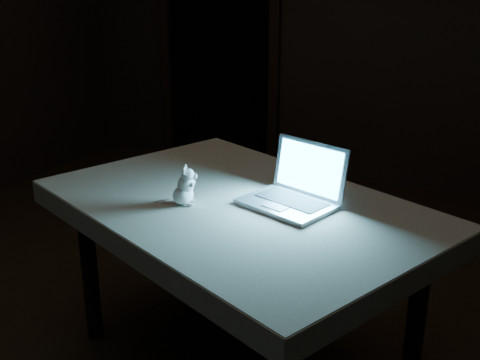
% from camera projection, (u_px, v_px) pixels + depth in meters
% --- Properties ---
extents(floor, '(5.00, 5.00, 0.00)m').
position_uv_depth(floor, '(187.00, 356.00, 2.60)').
color(floor, black).
rests_on(floor, ground).
extents(back_wall, '(4.50, 0.04, 2.60)m').
position_uv_depth(back_wall, '(356.00, 7.00, 4.28)').
color(back_wall, black).
rests_on(back_wall, ground).
extents(doorway, '(1.06, 0.36, 2.13)m').
position_uv_depth(doorway, '(219.00, 33.00, 4.80)').
color(doorway, black).
rests_on(doorway, back_wall).
extents(table, '(1.62, 1.37, 0.74)m').
position_uv_depth(table, '(238.00, 289.00, 2.40)').
color(table, black).
rests_on(table, floor).
extents(tablecloth, '(1.73, 1.45, 0.09)m').
position_uv_depth(tablecloth, '(212.00, 213.00, 2.29)').
color(tablecloth, beige).
rests_on(tablecloth, table).
extents(laptop, '(0.40, 0.38, 0.22)m').
position_uv_depth(laptop, '(287.00, 178.00, 2.19)').
color(laptop, '#A5A5AA').
rests_on(laptop, tablecloth).
extents(plush_mouse, '(0.15, 0.15, 0.15)m').
position_uv_depth(plush_mouse, '(183.00, 185.00, 2.22)').
color(plush_mouse, white).
rests_on(plush_mouse, tablecloth).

